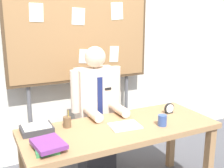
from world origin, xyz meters
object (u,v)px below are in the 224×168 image
open_notebook (125,126)px  coffee_mug (162,120)px  paper_tray (37,129)px  pen_holder (67,122)px  desk_clock (169,109)px  desk (120,136)px  book_stack (48,145)px  bulletin_board (81,36)px  person (96,117)px

open_notebook → coffee_mug: coffee_mug is taller
open_notebook → paper_tray: size_ratio=1.02×
pen_holder → desk_clock: bearing=-6.2°
open_notebook → coffee_mug: size_ratio=2.67×
desk → book_stack: book_stack is taller
desk → bulletin_board: bulletin_board is taller
desk_clock → coffee_mug: 0.35m
book_stack → paper_tray: book_stack is taller
book_stack → pen_holder: bearing=53.0°
book_stack → desk_clock: (1.28, 0.23, 0.01)m
book_stack → paper_tray: size_ratio=1.12×
desk_clock → desk: bearing=-172.2°
person → bulletin_board: (0.00, 0.40, 0.82)m
open_notebook → coffee_mug: (0.31, -0.13, 0.04)m
desk_clock → book_stack: bearing=-169.7°
desk_clock → paper_tray: desk_clock is taller
desk → desk_clock: size_ratio=16.57×
person → desk_clock: 0.77m
book_stack → desk_clock: size_ratio=2.77×
bulletin_board → pen_holder: bearing=-119.6°
book_stack → coffee_mug: (1.03, 0.00, 0.01)m
coffee_mug → pen_holder: 0.84m
bulletin_board → coffee_mug: bearing=-72.6°
pen_holder → paper_tray: (-0.26, 0.01, -0.02)m
desk → bulletin_board: 1.25m
bulletin_board → paper_tray: 1.23m
book_stack → open_notebook: book_stack is taller
open_notebook → book_stack: bearing=-169.6°
book_stack → pen_holder: pen_holder is taller
book_stack → coffee_mug: 1.03m
open_notebook → coffee_mug: 0.34m
pen_holder → paper_tray: bearing=176.9°
open_notebook → pen_holder: bearing=155.2°
person → coffee_mug: person is taller
person → paper_tray: bearing=-154.3°
desk → open_notebook: bearing=-29.7°
open_notebook → paper_tray: bearing=162.6°
person → book_stack: person is taller
bulletin_board → open_notebook: 1.20m
pen_holder → bulletin_board: bearing=60.4°
desk → book_stack: bearing=-167.5°
open_notebook → desk_clock: bearing=10.3°
desk_clock → pen_holder: pen_holder is taller
person → book_stack: (-0.68, -0.69, 0.13)m
bulletin_board → pen_holder: (-0.43, -0.75, -0.68)m
pen_holder → book_stack: bearing=-127.0°
bulletin_board → pen_holder: bulletin_board is taller
desk_clock → paper_tray: size_ratio=0.40×
person → paper_tray: size_ratio=5.38×
person → desk_clock: size_ratio=13.34×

